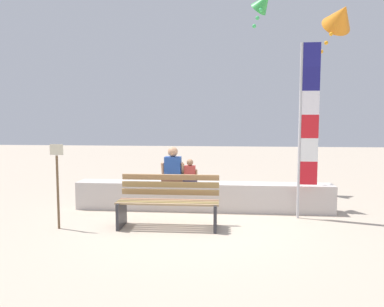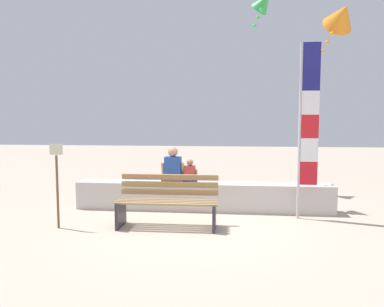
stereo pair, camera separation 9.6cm
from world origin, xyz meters
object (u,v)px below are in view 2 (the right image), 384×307
(person_adult, at_px, (173,168))
(flag_banner, at_px, (306,121))
(kite_green, at_px, (264,2))
(kite_orange, at_px, (342,16))
(sign_post, at_px, (57,179))
(park_bench, at_px, (168,202))
(person_child, at_px, (190,173))

(person_adult, bearing_deg, flag_banner, -10.25)
(kite_green, bearing_deg, kite_orange, 1.42)
(flag_banner, relative_size, sign_post, 2.25)
(park_bench, relative_size, sign_post, 1.21)
(sign_post, bearing_deg, kite_orange, 22.57)
(person_child, bearing_deg, kite_green, 20.59)
(park_bench, distance_m, person_child, 1.31)
(person_child, relative_size, sign_post, 0.34)
(person_adult, bearing_deg, kite_orange, 9.93)
(park_bench, relative_size, person_child, 3.60)
(park_bench, xyz_separation_m, person_child, (0.25, 1.25, 0.33))
(flag_banner, xyz_separation_m, kite_orange, (0.86, 1.06, 2.15))
(person_child, xyz_separation_m, flag_banner, (2.21, -0.46, 1.07))
(park_bench, height_order, kite_orange, kite_orange)
(park_bench, xyz_separation_m, person_adult, (-0.11, 1.25, 0.43))
(park_bench, height_order, flag_banner, flag_banner)
(park_bench, bearing_deg, flag_banner, 17.74)
(person_adult, distance_m, sign_post, 2.32)
(kite_orange, bearing_deg, park_bench, -150.87)
(person_child, bearing_deg, flag_banner, -11.86)
(park_bench, relative_size, person_adult, 2.37)
(kite_green, bearing_deg, flag_banner, -54.93)
(park_bench, relative_size, kite_orange, 1.52)
(person_child, distance_m, kite_green, 3.88)
(person_child, bearing_deg, kite_orange, 11.04)
(kite_orange, relative_size, sign_post, 0.80)
(park_bench, distance_m, flag_banner, 2.93)
(person_child, height_order, sign_post, sign_post)
(flag_banner, height_order, sign_post, flag_banner)
(person_adult, distance_m, person_child, 0.37)
(flag_banner, bearing_deg, person_child, 168.14)
(kite_orange, height_order, sign_post, kite_orange)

